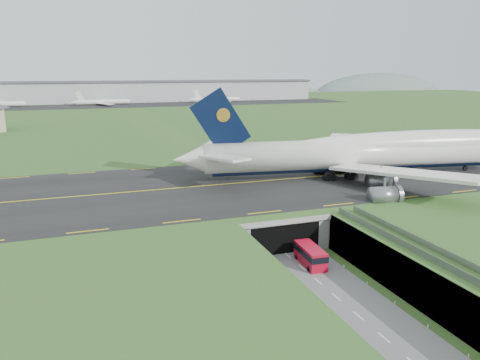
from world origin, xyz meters
name	(u,v)px	position (x,y,z in m)	size (l,w,h in m)	color
ground	(308,274)	(0.00, 0.00, 0.00)	(900.00, 900.00, 0.00)	#315C25
airfield_deck	(309,255)	(0.00, 0.00, 3.00)	(800.00, 800.00, 6.00)	gray
trench_road	(335,296)	(0.00, -7.50, 0.10)	(12.00, 75.00, 0.20)	slate
taxiway	(235,184)	(0.00, 33.00, 6.09)	(800.00, 44.00, 0.18)	black
tunnel_portal	(265,219)	(0.00, 16.71, 3.33)	(17.00, 22.30, 6.00)	gray
guideway	(474,285)	(11.00, -19.11, 5.32)	(3.00, 53.00, 7.05)	#A8A8A3
jumbo_jet	(386,151)	(34.58, 29.91, 11.48)	(95.74, 60.92, 20.36)	white
shuttle_tram	(310,255)	(1.75, 2.77, 1.61)	(3.15, 7.28, 2.92)	#B70C24
cargo_terminal	(117,91)	(-0.07, 299.41, 13.96)	(320.00, 67.00, 15.60)	#B2B2B2
distant_hills	(171,103)	(64.38, 430.00, -4.00)	(700.00, 91.00, 60.00)	#546562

